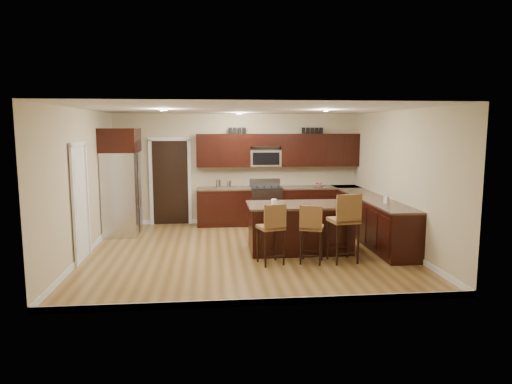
{
  "coord_description": "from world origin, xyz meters",
  "views": [
    {
      "loc": [
        -0.67,
        -8.52,
        2.35
      ],
      "look_at": [
        0.23,
        0.4,
        1.09
      ],
      "focal_mm": 32.0,
      "sensor_mm": 36.0,
      "label": 1
    }
  ],
  "objects": [
    {
      "name": "doorway",
      "position": [
        -1.65,
        2.73,
        1.03
      ],
      "size": [
        0.85,
        0.03,
        2.06
      ],
      "primitive_type": "cube",
      "color": "black",
      "rests_on": "floor"
    },
    {
      "name": "canister_tall",
      "position": [
        -0.48,
        2.45,
        1.02
      ],
      "size": [
        0.12,
        0.12,
        0.2
      ],
      "primitive_type": "cylinder",
      "color": "silver",
      "rests_on": "base_cabinets"
    },
    {
      "name": "base_cabinets",
      "position": [
        1.9,
        1.45,
        0.46
      ],
      "size": [
        4.02,
        3.96,
        0.92
      ],
      "color": "black",
      "rests_on": "floor"
    },
    {
      "name": "stool_right",
      "position": [
        1.66,
        -0.93,
        0.77
      ],
      "size": [
        0.53,
        0.53,
        1.24
      ],
      "rotation": [
        0.0,
        0.0,
        0.16
      ],
      "color": "olive",
      "rests_on": "floor"
    },
    {
      "name": "wall_left",
      "position": [
        -3.0,
        0.0,
        1.35
      ],
      "size": [
        0.0,
        5.5,
        5.5
      ],
      "primitive_type": "plane",
      "rotation": [
        1.57,
        0.0,
        1.57
      ],
      "color": "#C5B58E",
      "rests_on": "floor"
    },
    {
      "name": "refrigerator",
      "position": [
        -2.62,
        1.67,
        1.2
      ],
      "size": [
        0.79,
        0.98,
        2.35
      ],
      "color": "silver",
      "rests_on": "floor"
    },
    {
      "name": "island",
      "position": [
        1.02,
        -0.07,
        0.43
      ],
      "size": [
        2.01,
        1.06,
        0.92
      ],
      "rotation": [
        0.0,
        0.0,
        -0.0
      ],
      "color": "black",
      "rests_on": "floor"
    },
    {
      "name": "wall_back",
      "position": [
        0.0,
        2.75,
        1.35
      ],
      "size": [
        6.0,
        0.0,
        6.0
      ],
      "primitive_type": "plane",
      "rotation": [
        1.57,
        0.0,
        0.0
      ],
      "color": "#C5B58E",
      "rests_on": "floor"
    },
    {
      "name": "pantry_door",
      "position": [
        -2.98,
        -0.3,
        1.02
      ],
      "size": [
        0.03,
        0.8,
        2.04
      ],
      "primitive_type": "cube",
      "color": "white",
      "rests_on": "floor"
    },
    {
      "name": "range",
      "position": [
        0.68,
        2.45,
        0.47
      ],
      "size": [
        0.76,
        0.64,
        1.11
      ],
      "color": "silver",
      "rests_on": "floor"
    },
    {
      "name": "microwave",
      "position": [
        0.68,
        2.6,
        1.62
      ],
      "size": [
        0.76,
        0.31,
        0.4
      ],
      "primitive_type": "cube",
      "color": "silver",
      "rests_on": "upper_cabinets"
    },
    {
      "name": "canister_short",
      "position": [
        -0.23,
        2.45,
        1.0
      ],
      "size": [
        0.11,
        0.11,
        0.17
      ],
      "primitive_type": "cylinder",
      "color": "silver",
      "rests_on": "base_cabinets"
    },
    {
      "name": "fruit_bowl",
      "position": [
        1.99,
        2.45,
        0.95
      ],
      "size": [
        0.35,
        0.35,
        0.07
      ],
      "primitive_type": "imported",
      "rotation": [
        0.0,
        0.0,
        -0.34
      ],
      "color": "silver",
      "rests_on": "base_cabinets"
    },
    {
      "name": "floor",
      "position": [
        0.0,
        0.0,
        0.0
      ],
      "size": [
        6.0,
        6.0,
        0.0
      ],
      "primitive_type": "plane",
      "color": "olive",
      "rests_on": "ground"
    },
    {
      "name": "letter_decor",
      "position": [
        0.9,
        2.58,
        2.29
      ],
      "size": [
        2.2,
        0.03,
        0.15
      ],
      "primitive_type": null,
      "color": "black",
      "rests_on": "upper_cabinets"
    },
    {
      "name": "stool_mid",
      "position": [
        1.06,
        -0.91,
        0.65
      ],
      "size": [
        0.49,
        0.49,
        1.04
      ],
      "rotation": [
        0.0,
        0.0,
        -0.33
      ],
      "color": "olive",
      "rests_on": "floor"
    },
    {
      "name": "soap_bottle",
      "position": [
        2.7,
        -0.16,
        1.01
      ],
      "size": [
        0.11,
        0.11,
        0.18
      ],
      "primitive_type": "imported",
      "rotation": [
        0.0,
        0.0,
        0.43
      ],
      "color": "#B2B2B2",
      "rests_on": "base_cabinets"
    },
    {
      "name": "floor_mat",
      "position": [
        0.77,
        1.9,
        0.01
      ],
      "size": [
        1.01,
        0.76,
        0.01
      ],
      "primitive_type": "cube",
      "rotation": [
        0.0,
        0.0,
        -0.17
      ],
      "color": "olive",
      "rests_on": "floor"
    },
    {
      "name": "stool_left",
      "position": [
        0.38,
        -0.92,
        0.67
      ],
      "size": [
        0.5,
        0.5,
        1.08
      ],
      "rotation": [
        0.0,
        0.0,
        0.29
      ],
      "color": "olive",
      "rests_on": "floor"
    },
    {
      "name": "ceiling",
      "position": [
        0.0,
        0.0,
        2.7
      ],
      "size": [
        6.0,
        6.0,
        0.0
      ],
      "primitive_type": "plane",
      "rotation": [
        3.14,
        0.0,
        0.0
      ],
      "color": "silver",
      "rests_on": "wall_back"
    },
    {
      "name": "wall_right",
      "position": [
        3.0,
        0.0,
        1.35
      ],
      "size": [
        0.0,
        5.5,
        5.5
      ],
      "primitive_type": "plane",
      "rotation": [
        1.57,
        0.0,
        -1.57
      ],
      "color": "#C5B58E",
      "rests_on": "floor"
    },
    {
      "name": "island_jar",
      "position": [
        0.52,
        -0.07,
        0.97
      ],
      "size": [
        0.1,
        0.1,
        0.1
      ],
      "primitive_type": "cylinder",
      "color": "white",
      "rests_on": "island"
    },
    {
      "name": "upper_cabinets",
      "position": [
        1.04,
        2.58,
        1.84
      ],
      "size": [
        4.0,
        0.33,
        0.8
      ],
      "color": "black",
      "rests_on": "wall_back"
    }
  ]
}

